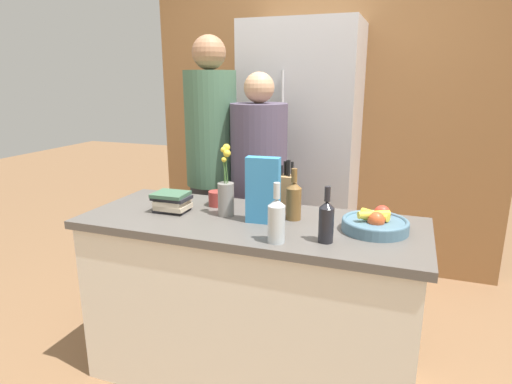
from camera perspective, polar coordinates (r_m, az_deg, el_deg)
name	(u,v)px	position (r m, az deg, el deg)	size (l,w,h in m)	color
ground_plane	(251,373)	(2.54, -0.70, -23.03)	(14.00, 14.00, 0.00)	brown
kitchen_island	(251,300)	(2.30, -0.73, -14.22)	(1.69, 0.67, 0.89)	silver
back_wall_wood	(322,111)	(3.62, 8.73, 10.59)	(2.89, 0.12, 2.60)	olive
refrigerator	(301,156)	(3.33, 5.98, 4.75)	(0.84, 0.63, 1.96)	#B7B7BC
fruit_bowl	(375,223)	(2.03, 15.61, -3.99)	(0.30, 0.30, 0.10)	slate
knife_block	(285,192)	(2.23, 3.93, -0.01)	(0.10, 0.09, 0.28)	tan
flower_vase	(226,194)	(2.15, -4.03, -0.24)	(0.08, 0.08, 0.36)	gray
cereal_box	(263,190)	(2.03, 0.94, 0.22)	(0.16, 0.07, 0.32)	teal
coffee_mug	(217,198)	(2.34, -5.27, -0.86)	(0.12, 0.09, 0.08)	#99332D
book_stack	(172,202)	(2.27, -11.14, -1.27)	(0.19, 0.16, 0.10)	#232328
bottle_oil	(326,220)	(1.83, 9.35, -3.76)	(0.06, 0.06, 0.24)	black
bottle_vinegar	(276,219)	(1.80, 2.74, -3.64)	(0.07, 0.07, 0.26)	#B2BCC1
bottle_wine	(294,200)	(2.10, 5.05, -1.01)	(0.07, 0.07, 0.26)	brown
person_at_sink	(212,161)	(2.85, -5.91, 4.15)	(0.34, 0.34, 1.82)	#383842
person_in_blue	(259,186)	(2.73, 0.38, 0.78)	(0.36, 0.36, 1.60)	#383842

